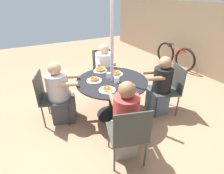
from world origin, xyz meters
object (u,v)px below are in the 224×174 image
(patio_chair_north, at_px, (49,95))
(pancake_plate_b, at_px, (100,70))
(diner_south, at_px, (160,88))
(syrup_bottle, at_px, (121,92))
(patio_chair_south, at_px, (170,87))
(diner_west, at_px, (105,72))
(drinking_glass_a, at_px, (109,75))
(diner_north, at_px, (61,95))
(coffee_cup, at_px, (117,80))
(patio_chair_east, at_px, (129,133))
(pancake_plate_e, at_px, (107,90))
(diner_east, at_px, (125,123))
(pancake_plate_d, at_px, (116,73))
(patio_table, at_px, (112,88))
(pancake_plate_c, at_px, (127,86))
(pancake_plate_a, at_px, (94,80))
(bicycle, at_px, (175,56))
(patio_chair_west, at_px, (103,68))

(patio_chair_north, height_order, pancake_plate_b, patio_chair_north)
(patio_chair_north, xyz_separation_m, diner_south, (0.68, 1.84, -0.01))
(syrup_bottle, bearing_deg, pancake_plate_b, 172.57)
(patio_chair_south, height_order, diner_west, diner_west)
(pancake_plate_b, bearing_deg, drinking_glass_a, 0.21)
(diner_north, distance_m, drinking_glass_a, 0.89)
(diner_west, relative_size, coffee_cup, 11.02)
(patio_chair_east, relative_size, pancake_plate_b, 3.55)
(patio_chair_east, bearing_deg, coffee_cup, 86.33)
(diner_north, xyz_separation_m, pancake_plate_e, (0.58, 0.60, 0.24))
(diner_east, height_order, patio_chair_south, diner_east)
(pancake_plate_d, relative_size, syrup_bottle, 1.68)
(diner_north, relative_size, drinking_glass_a, 10.92)
(patio_table, height_order, diner_west, diner_west)
(diner_south, height_order, coffee_cup, diner_south)
(pancake_plate_b, height_order, pancake_plate_c, pancake_plate_b)
(pancake_plate_a, xyz_separation_m, pancake_plate_e, (0.40, 0.05, -0.01))
(pancake_plate_d, bearing_deg, patio_chair_north, -99.20)
(patio_chair_east, xyz_separation_m, pancake_plate_c, (-0.71, 0.42, 0.22))
(pancake_plate_e, bearing_deg, diner_west, 156.03)
(patio_chair_north, xyz_separation_m, patio_chair_east, (1.40, 0.69, 0.00))
(diner_north, distance_m, coffee_cup, 1.00)
(diner_north, xyz_separation_m, syrup_bottle, (0.81, 0.70, 0.29))
(patio_chair_south, bearing_deg, patio_chair_north, 89.78)
(patio_chair_north, distance_m, pancake_plate_c, 1.32)
(pancake_plate_e, height_order, bicycle, pancake_plate_e)
(diner_south, xyz_separation_m, patio_chair_west, (-1.33, -0.51, 0.01))
(patio_table, distance_m, bicycle, 3.10)
(patio_table, distance_m, patio_chair_south, 1.07)
(drinking_glass_a, bearing_deg, pancake_plate_a, -92.14)
(patio_chair_north, height_order, pancake_plate_e, patio_chair_north)
(patio_chair_south, bearing_deg, pancake_plate_a, 89.02)
(pancake_plate_a, height_order, pancake_plate_e, pancake_plate_a)
(patio_table, xyz_separation_m, pancake_plate_e, (0.28, -0.23, 0.17))
(diner_north, height_order, pancake_plate_c, diner_north)
(patio_chair_north, distance_m, patio_chair_south, 2.14)
(syrup_bottle, bearing_deg, pancake_plate_c, 129.09)
(patio_chair_south, distance_m, drinking_glass_a, 1.15)
(patio_chair_west, bearing_deg, patio_chair_south, 133.81)
(patio_chair_west, height_order, pancake_plate_d, patio_chair_west)
(diner_north, bearing_deg, syrup_bottle, 60.97)
(patio_table, bearing_deg, coffee_cup, 16.65)
(pancake_plate_d, bearing_deg, syrup_bottle, -24.18)
(pancake_plate_a, height_order, coffee_cup, coffee_cup)
(patio_chair_west, bearing_deg, diner_west, 90.00)
(pancake_plate_a, bearing_deg, bicycle, 109.79)
(patio_chair_west, bearing_deg, pancake_plate_d, 97.62)
(diner_north, distance_m, diner_east, 1.29)
(patio_chair_west, height_order, pancake_plate_e, patio_chair_west)
(diner_north, distance_m, pancake_plate_c, 1.15)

